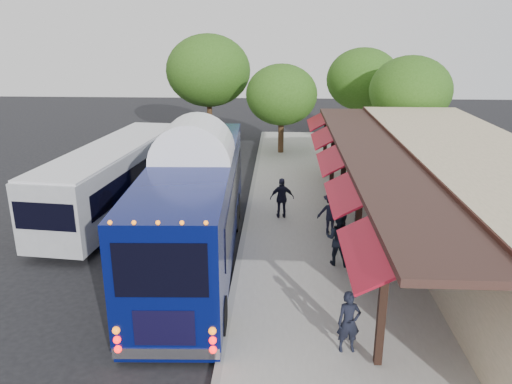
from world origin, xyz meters
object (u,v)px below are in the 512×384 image
(coach_bus, at_px, (196,201))
(ped_c, at_px, (282,198))
(ped_a, at_px, (349,322))
(city_bus, at_px, (115,176))
(ped_d, at_px, (331,213))
(ped_b, at_px, (339,238))
(sign_board, at_px, (360,221))

(coach_bus, distance_m, ped_c, 4.90)
(ped_a, bearing_deg, ped_c, 92.14)
(city_bus, relative_size, ped_a, 7.12)
(coach_bus, height_order, ped_c, coach_bus)
(coach_bus, height_order, city_bus, coach_bus)
(city_bus, xyz_separation_m, ped_a, (8.88, -9.87, -0.71))
(coach_bus, bearing_deg, ped_d, 21.32)
(coach_bus, relative_size, ped_a, 7.82)
(ped_b, relative_size, ped_c, 1.09)
(ped_a, xyz_separation_m, ped_c, (-1.63, 9.10, 0.06))
(coach_bus, height_order, ped_d, coach_bus)
(coach_bus, xyz_separation_m, ped_a, (4.60, -5.36, -1.17))
(coach_bus, bearing_deg, sign_board, 12.02)
(ped_a, relative_size, ped_b, 0.86)
(city_bus, xyz_separation_m, ped_d, (9.14, -2.38, -0.67))
(city_bus, distance_m, sign_board, 10.63)
(ped_a, relative_size, sign_board, 1.44)
(ped_c, bearing_deg, coach_bus, 45.96)
(sign_board, bearing_deg, ped_b, -107.73)
(ped_a, bearing_deg, coach_bus, 122.59)
(ped_b, bearing_deg, ped_d, -69.94)
(ped_b, distance_m, ped_c, 4.70)
(ped_a, bearing_deg, ped_b, 78.95)
(ped_d, bearing_deg, ped_a, 103.76)
(ped_b, distance_m, sign_board, 2.32)
(ped_b, bearing_deg, ped_c, -46.32)
(city_bus, distance_m, ped_b, 10.47)
(ped_a, xyz_separation_m, ped_b, (0.25, 4.79, 0.13))
(coach_bus, relative_size, ped_b, 6.70)
(ped_d, bearing_deg, sign_board, 164.78)
(ped_c, height_order, ped_d, ped_c)
(coach_bus, height_order, sign_board, coach_bus)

